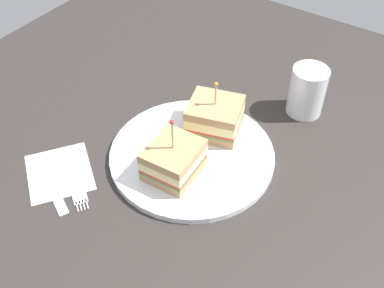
{
  "coord_description": "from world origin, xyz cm",
  "views": [
    {
      "loc": [
        -44.36,
        -30.09,
        55.97
      ],
      "look_at": [
        0.0,
        0.0,
        3.11
      ],
      "focal_mm": 43.55,
      "sensor_mm": 36.0,
      "label": 1
    }
  ],
  "objects_px": {
    "sandwich_half_back": "(214,117)",
    "fork": "(77,186)",
    "sandwich_half_front": "(171,159)",
    "drink_glass": "(307,94)",
    "plate": "(192,155)",
    "knife": "(53,190)",
    "napkin": "(59,172)"
  },
  "relations": [
    {
      "from": "drink_glass",
      "to": "fork",
      "type": "distance_m",
      "value": 0.43
    },
    {
      "from": "sandwich_half_back",
      "to": "drink_glass",
      "type": "bearing_deg",
      "value": -35.43
    },
    {
      "from": "plate",
      "to": "fork",
      "type": "xyz_separation_m",
      "value": [
        -0.15,
        0.11,
        -0.0
      ]
    },
    {
      "from": "sandwich_half_back",
      "to": "knife",
      "type": "height_order",
      "value": "sandwich_half_back"
    },
    {
      "from": "drink_glass",
      "to": "knife",
      "type": "relative_size",
      "value": 0.8
    },
    {
      "from": "sandwich_half_front",
      "to": "drink_glass",
      "type": "xyz_separation_m",
      "value": [
        0.27,
        -0.11,
        0.0
      ]
    },
    {
      "from": "sandwich_half_front",
      "to": "napkin",
      "type": "bearing_deg",
      "value": 122.36
    },
    {
      "from": "fork",
      "to": "knife",
      "type": "relative_size",
      "value": 1.01
    },
    {
      "from": "sandwich_half_front",
      "to": "fork",
      "type": "relative_size",
      "value": 0.94
    },
    {
      "from": "plate",
      "to": "napkin",
      "type": "xyz_separation_m",
      "value": [
        -0.15,
        0.16,
        -0.0
      ]
    },
    {
      "from": "plate",
      "to": "drink_glass",
      "type": "xyz_separation_m",
      "value": [
        0.21,
        -0.1,
        0.03
      ]
    },
    {
      "from": "drink_glass",
      "to": "sandwich_half_back",
      "type": "bearing_deg",
      "value": 144.57
    },
    {
      "from": "fork",
      "to": "sandwich_half_front",
      "type": "bearing_deg",
      "value": -46.69
    },
    {
      "from": "sandwich_half_front",
      "to": "knife",
      "type": "xyz_separation_m",
      "value": [
        -0.13,
        0.13,
        -0.04
      ]
    },
    {
      "from": "drink_glass",
      "to": "napkin",
      "type": "relative_size",
      "value": 0.82
    },
    {
      "from": "napkin",
      "to": "knife",
      "type": "xyz_separation_m",
      "value": [
        -0.03,
        -0.02,
        0.0
      ]
    },
    {
      "from": "sandwich_half_front",
      "to": "fork",
      "type": "xyz_separation_m",
      "value": [
        -0.1,
        0.11,
        -0.04
      ]
    },
    {
      "from": "sandwich_half_back",
      "to": "drink_glass",
      "type": "height_order",
      "value": "sandwich_half_back"
    },
    {
      "from": "plate",
      "to": "napkin",
      "type": "distance_m",
      "value": 0.22
    },
    {
      "from": "napkin",
      "to": "knife",
      "type": "relative_size",
      "value": 0.97
    },
    {
      "from": "sandwich_half_back",
      "to": "knife",
      "type": "distance_m",
      "value": 0.29
    },
    {
      "from": "sandwich_half_back",
      "to": "napkin",
      "type": "xyz_separation_m",
      "value": [
        -0.22,
        0.16,
        -0.04
      ]
    },
    {
      "from": "plate",
      "to": "knife",
      "type": "distance_m",
      "value": 0.23
    },
    {
      "from": "sandwich_half_back",
      "to": "fork",
      "type": "bearing_deg",
      "value": 153.14
    },
    {
      "from": "sandwich_half_front",
      "to": "napkin",
      "type": "relative_size",
      "value": 0.98
    },
    {
      "from": "sandwich_half_front",
      "to": "fork",
      "type": "height_order",
      "value": "sandwich_half_front"
    },
    {
      "from": "drink_glass",
      "to": "fork",
      "type": "relative_size",
      "value": 0.79
    },
    {
      "from": "sandwich_half_front",
      "to": "napkin",
      "type": "distance_m",
      "value": 0.19
    },
    {
      "from": "sandwich_half_front",
      "to": "knife",
      "type": "relative_size",
      "value": 0.95
    },
    {
      "from": "drink_glass",
      "to": "napkin",
      "type": "height_order",
      "value": "drink_glass"
    },
    {
      "from": "sandwich_half_back",
      "to": "fork",
      "type": "height_order",
      "value": "sandwich_half_back"
    },
    {
      "from": "plate",
      "to": "napkin",
      "type": "relative_size",
      "value": 2.46
    }
  ]
}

